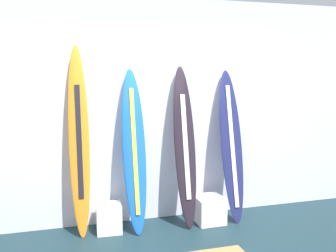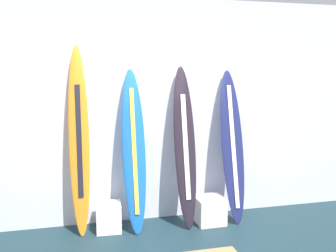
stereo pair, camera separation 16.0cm
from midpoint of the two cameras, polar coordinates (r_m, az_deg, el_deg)
wall_back at (r=4.77m, az=-0.55°, el=2.37°), size 7.20×0.20×2.80m
surfboard_sunset at (r=4.38m, az=-12.53°, el=-2.27°), size 0.24×0.36×2.21m
surfboard_cobalt at (r=4.40m, az=-4.26°, el=-3.81°), size 0.29×0.49×1.94m
surfboard_charcoal at (r=4.54m, az=3.64°, el=-3.35°), size 0.28×0.48×1.98m
surfboard_navy at (r=4.78m, az=10.85°, el=-3.08°), size 0.32×0.48×1.92m
display_block_left at (r=4.83m, az=7.39°, el=-12.74°), size 0.35×0.35×0.33m
display_block_center at (r=4.61m, az=-8.13°, el=-13.77°), size 0.31×0.31×0.33m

